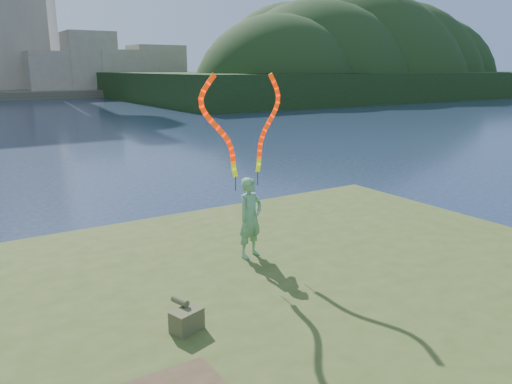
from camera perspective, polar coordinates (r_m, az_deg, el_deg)
ground at (r=9.16m, az=-7.51°, el=-16.60°), size 320.00×320.00×0.00m
wooded_hill at (r=92.06m, az=10.74°, el=10.93°), size 78.00×50.00×63.00m
woman_with_ribbons at (r=10.18m, az=-0.76°, el=0.12°), size 2.00×0.69×4.06m
canvas_bag at (r=7.80m, az=-7.99°, el=-14.16°), size 0.53×0.60×0.44m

